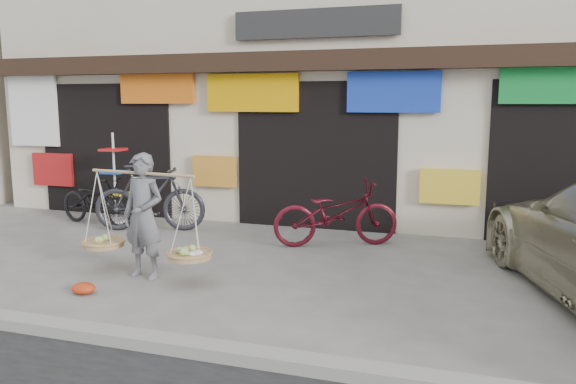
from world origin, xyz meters
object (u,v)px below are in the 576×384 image
(street_vendor, at_px, (144,221))
(bike_2, at_px, (336,213))
(bike_1, at_px, (150,198))
(display_rack, at_px, (115,186))
(bike_0, at_px, (96,201))

(street_vendor, distance_m, bike_2, 3.18)
(bike_1, xyz_separation_m, display_rack, (-1.08, 0.51, 0.10))
(bike_0, xyz_separation_m, bike_2, (4.72, -0.15, 0.07))
(bike_0, height_order, display_rack, display_rack)
(bike_2, xyz_separation_m, display_rack, (-4.55, 0.54, 0.17))
(bike_2, height_order, display_rack, display_rack)
(bike_0, height_order, bike_2, bike_2)
(street_vendor, xyz_separation_m, bike_2, (2.06, 2.42, -0.24))
(bike_2, bearing_deg, street_vendor, 114.73)
(bike_0, distance_m, display_rack, 0.48)
(bike_0, relative_size, display_rack, 1.03)
(bike_0, relative_size, bike_1, 0.89)
(display_rack, bearing_deg, bike_2, -6.73)
(street_vendor, relative_size, bike_0, 1.10)
(street_vendor, bearing_deg, bike_1, 126.93)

